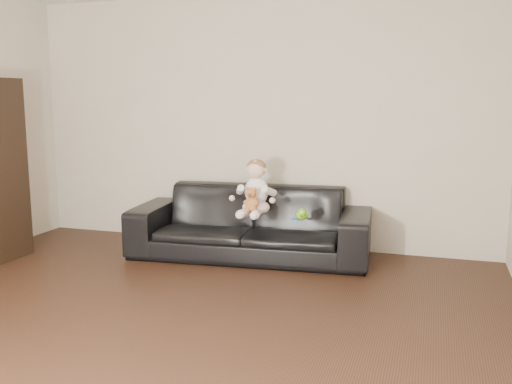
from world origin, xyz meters
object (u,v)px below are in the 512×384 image
(toy_rattle, at_px, (302,215))
(toy_blue_disc, at_px, (296,219))
(sofa, at_px, (250,222))
(teddy_bear, at_px, (251,200))
(toy_green, at_px, (302,215))
(baby, at_px, (256,191))

(toy_rattle, relative_size, toy_blue_disc, 0.71)
(sofa, bearing_deg, teddy_bear, -74.69)
(sofa, height_order, toy_green, sofa)
(toy_green, height_order, toy_rattle, toy_green)
(baby, height_order, toy_rattle, baby)
(sofa, xyz_separation_m, toy_blue_disc, (0.52, -0.23, 0.11))
(sofa, distance_m, toy_green, 0.63)
(toy_blue_disc, bearing_deg, toy_rattle, 67.40)
(toy_green, bearing_deg, toy_blue_disc, 178.57)
(toy_blue_disc, bearing_deg, sofa, 156.26)
(toy_green, bearing_deg, sofa, 158.06)
(baby, bearing_deg, toy_green, -14.94)
(sofa, bearing_deg, toy_blue_disc, -28.20)
(baby, xyz_separation_m, toy_blue_disc, (0.42, -0.10, -0.23))
(sofa, relative_size, teddy_bear, 10.36)
(baby, height_order, toy_green, baby)
(toy_rattle, bearing_deg, sofa, 166.18)
(teddy_bear, relative_size, toy_blue_disc, 2.64)
(toy_green, xyz_separation_m, toy_blue_disc, (-0.05, 0.00, -0.04))
(baby, height_order, teddy_bear, baby)
(toy_blue_disc, bearing_deg, baby, 166.61)
(baby, distance_m, toy_blue_disc, 0.49)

